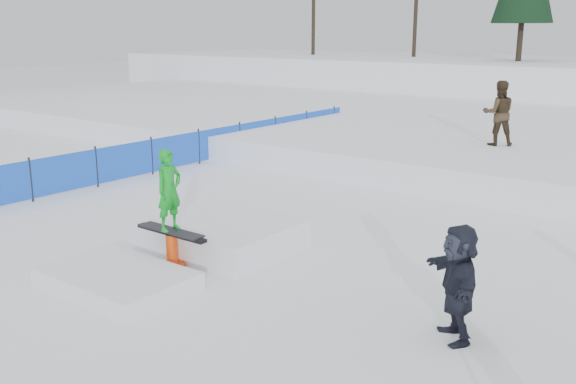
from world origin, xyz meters
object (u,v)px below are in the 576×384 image
Objects in this scene: walker_olive at (499,113)px; jib_rail_feature at (195,242)px; spectator_dark at (458,283)px; safety_fence at (199,146)px.

walker_olive is 10.78m from jib_rail_feature.
safety_fence is at bearing -160.27° from spectator_dark.
jib_rail_feature is at bearing -132.28° from spectator_dark.
walker_olive reaches higher than safety_fence.
safety_fence is 8.56× the size of walker_olive.
jib_rail_feature is at bearing -45.40° from safety_fence.
jib_rail_feature is (-5.06, 0.12, -0.51)m from spectator_dark.
safety_fence is 8.57m from jib_rail_feature.
jib_rail_feature is (-1.72, -10.55, -1.43)m from walker_olive.
safety_fence is 3.64× the size of jib_rail_feature.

